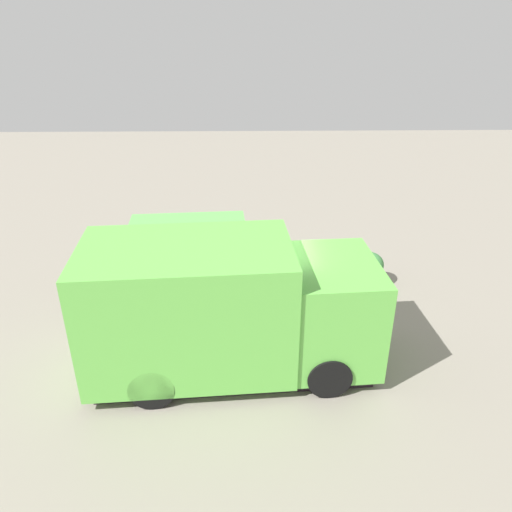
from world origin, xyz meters
name	(u,v)px	position (x,y,z in m)	size (l,w,h in m)	color
ground_plane	(247,330)	(0.00, 0.00, 0.00)	(40.00, 40.00, 0.00)	gray
food_truck	(227,311)	(0.36, 1.18, 1.25)	(5.44, 2.97, 2.60)	#65C149
person_customer	(284,252)	(-1.03, -3.16, 0.34)	(0.47, 0.74, 0.89)	#3A3B60
planter_flowering_near	(369,268)	(-3.07, -1.95, 0.46)	(0.71, 0.71, 0.87)	#9D9387
planter_flowering_far	(332,254)	(-2.28, -2.81, 0.44)	(0.56, 0.56, 0.85)	#AD7A50
plaza_bench	(119,261)	(3.34, -2.68, 0.36)	(1.44, 1.65, 0.47)	brown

